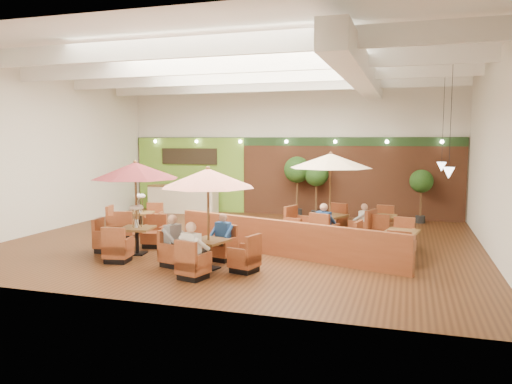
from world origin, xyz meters
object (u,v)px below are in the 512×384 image
at_px(service_counter, 183,199).
at_px(diner_2, 174,236).
at_px(table_1, 208,199).
at_px(table_5, 382,226).
at_px(table_3, 134,220).
at_px(topiary_0, 297,172).
at_px(booth_divider, 283,239).
at_px(table_4, 391,244).
at_px(topiary_1, 316,176).
at_px(diner_3, 324,221).
at_px(diner_4, 363,218).
at_px(diner_0, 193,245).
at_px(topiary_2, 421,183).
at_px(table_0, 134,187).
at_px(diner_1, 222,232).
at_px(table_2, 330,180).

xyz_separation_m(service_counter, diner_2, (3.76, -8.41, 0.19)).
bearing_deg(table_1, table_5, 69.97).
bearing_deg(table_3, topiary_0, 33.62).
height_order(booth_divider, table_4, booth_divider).
xyz_separation_m(topiary_1, diner_3, (1.19, -5.21, -0.91)).
xyz_separation_m(service_counter, diner_4, (7.94, -4.00, 0.15)).
relative_size(diner_0, diner_4, 1.16).
relative_size(booth_divider, topiary_2, 3.49).
distance_m(table_5, topiary_2, 3.64).
bearing_deg(table_5, topiary_2, 76.69).
bearing_deg(diner_0, booth_divider, 81.46).
height_order(table_0, table_4, table_0).
distance_m(topiary_1, diner_1, 7.82).
xyz_separation_m(table_2, topiary_0, (-1.97, 4.20, -0.04)).
xyz_separation_m(table_2, topiary_2, (2.78, 4.20, -0.37)).
xyz_separation_m(booth_divider, table_0, (-3.95, -0.91, 1.36)).
xyz_separation_m(service_counter, diner_1, (4.67, -7.49, 0.16)).
bearing_deg(diner_4, diner_3, 156.41).
height_order(topiary_2, diner_1, topiary_2).
relative_size(table_4, diner_1, 3.28).
bearing_deg(diner_4, table_1, 164.88).
xyz_separation_m(topiary_0, topiary_1, (0.78, 0.00, -0.15)).
bearing_deg(table_1, topiary_2, 74.95).
height_order(table_3, diner_4, table_3).
bearing_deg(table_3, diner_0, -61.47).
distance_m(topiary_0, diner_2, 8.75).
distance_m(table_4, diner_0, 5.53).
relative_size(table_2, topiary_2, 1.43).
distance_m(table_2, table_3, 6.67).
bearing_deg(service_counter, diner_4, -26.75).
distance_m(table_1, topiary_2, 9.97).
height_order(booth_divider, table_2, table_2).
bearing_deg(table_5, booth_divider, -116.38).
distance_m(table_1, table_3, 5.72).
distance_m(table_4, diner_3, 2.11).
bearing_deg(diner_1, diner_4, -126.01).
xyz_separation_m(table_1, table_5, (3.81, 5.38, -1.37)).
xyz_separation_m(table_0, topiary_2, (7.58, 7.71, -0.34)).
xyz_separation_m(topiary_2, diner_2, (-5.95, -8.61, -0.73)).
bearing_deg(table_1, diner_2, -164.72).
distance_m(booth_divider, diner_4, 3.21).
xyz_separation_m(topiary_0, topiary_2, (4.75, 0.00, -0.33)).
distance_m(table_5, diner_1, 5.89).
distance_m(booth_divider, diner_2, 2.95).
bearing_deg(diner_3, diner_1, -115.90).
distance_m(table_3, diner_4, 7.52).
height_order(table_4, table_5, table_4).
distance_m(table_3, topiary_0, 6.83).
distance_m(table_3, diner_2, 4.93).
bearing_deg(service_counter, diner_3, -35.89).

